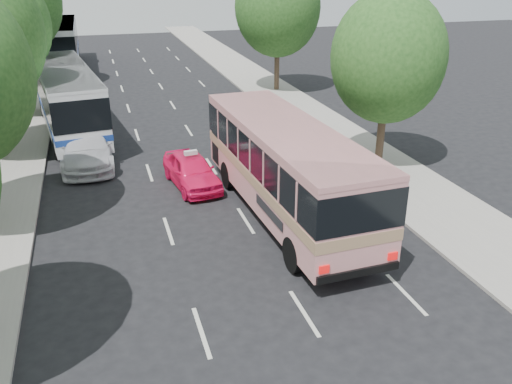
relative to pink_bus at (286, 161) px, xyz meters
name	(u,v)px	position (x,y,z in m)	size (l,w,h in m)	color
ground	(250,281)	(-2.55, -4.00, -2.21)	(120.00, 120.00, 0.00)	black
sidewalk_left	(17,124)	(-11.05, 16.00, -2.13)	(4.00, 90.00, 0.15)	#9E998E
sidewalk_right	(289,103)	(5.95, 16.00, -2.15)	(4.00, 90.00, 0.12)	#9E998E
tree_left_d	(3,22)	(-11.08, 17.94, 3.43)	(5.52, 5.52, 8.60)	#38281E
tree_right_near	(391,53)	(6.22, 3.94, 3.00)	(5.10, 5.10, 7.95)	#38281E
tree_right_far	(279,3)	(6.52, 19.94, 3.92)	(6.00, 6.00, 9.35)	#38281E
pink_bus	(286,161)	(0.00, 0.00, 0.00)	(3.35, 11.24, 3.55)	#D18788
pink_taxi	(192,170)	(-2.85, 3.91, -1.50)	(1.68, 4.18, 1.42)	#FF165B
white_pickup	(88,147)	(-7.05, 8.01, -1.38)	(2.31, 5.69, 1.65)	silver
tour_coach_front	(67,94)	(-7.91, 13.46, -0.03)	(4.17, 12.33, 3.62)	white
tour_coach_rear	(60,41)	(-8.85, 33.73, 0.17)	(2.85, 13.17, 3.94)	white
taxi_roof_sign	(191,153)	(-2.85, 3.91, -0.70)	(0.55, 0.18, 0.18)	silver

